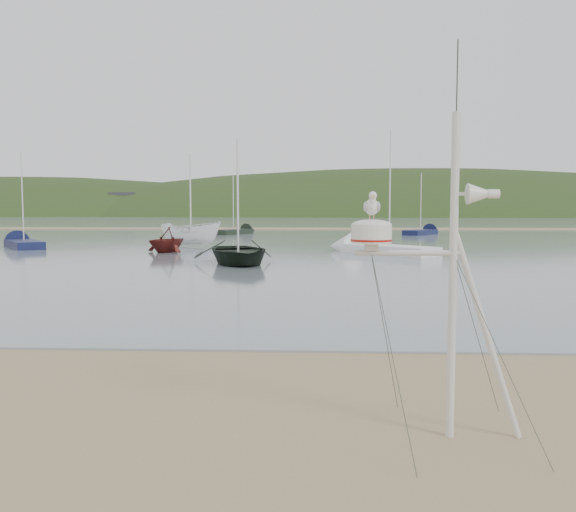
{
  "coord_description": "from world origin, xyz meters",
  "views": [
    {
      "loc": [
        2.7,
        -7.01,
        2.64
      ],
      "look_at": [
        2.34,
        1.0,
        2.02
      ],
      "focal_mm": 38.0,
      "sensor_mm": 36.0,
      "label": 1
    }
  ],
  "objects_px": {
    "mast_rig": "(448,345)",
    "sailboat_blue_near": "(19,243)",
    "sailboat_dark_mid": "(243,231)",
    "boat_dark": "(238,206)",
    "sailboat_white_near": "(361,248)",
    "boat_red": "(167,228)",
    "boat_white": "(191,214)",
    "sailboat_blue_far": "(427,232)"
  },
  "relations": [
    {
      "from": "boat_red",
      "to": "sailboat_blue_far",
      "type": "relative_size",
      "value": 0.43
    },
    {
      "from": "sailboat_blue_near",
      "to": "boat_white",
      "type": "bearing_deg",
      "value": 3.53
    },
    {
      "from": "sailboat_blue_near",
      "to": "sailboat_dark_mid",
      "type": "relative_size",
      "value": 1.05
    },
    {
      "from": "boat_white",
      "to": "sailboat_blue_near",
      "type": "height_order",
      "value": "sailboat_blue_near"
    },
    {
      "from": "boat_red",
      "to": "sailboat_white_near",
      "type": "relative_size",
      "value": 0.37
    },
    {
      "from": "sailboat_blue_far",
      "to": "boat_white",
      "type": "bearing_deg",
      "value": -133.65
    },
    {
      "from": "sailboat_white_near",
      "to": "boat_dark",
      "type": "bearing_deg",
      "value": -128.58
    },
    {
      "from": "mast_rig",
      "to": "sailboat_white_near",
      "type": "relative_size",
      "value": 0.59
    },
    {
      "from": "boat_red",
      "to": "boat_white",
      "type": "bearing_deg",
      "value": 117.77
    },
    {
      "from": "mast_rig",
      "to": "boat_red",
      "type": "bearing_deg",
      "value": 109.78
    },
    {
      "from": "boat_dark",
      "to": "sailboat_blue_near",
      "type": "relative_size",
      "value": 0.78
    },
    {
      "from": "sailboat_white_near",
      "to": "sailboat_blue_far",
      "type": "distance_m",
      "value": 27.18
    },
    {
      "from": "mast_rig",
      "to": "sailboat_blue_far",
      "type": "distance_m",
      "value": 56.12
    },
    {
      "from": "sailboat_blue_near",
      "to": "sailboat_dark_mid",
      "type": "xyz_separation_m",
      "value": [
        12.73,
        21.86,
        0.0
      ]
    },
    {
      "from": "boat_dark",
      "to": "boat_white",
      "type": "bearing_deg",
      "value": 94.91
    },
    {
      "from": "mast_rig",
      "to": "sailboat_blue_near",
      "type": "distance_m",
      "value": 40.14
    },
    {
      "from": "mast_rig",
      "to": "boat_white",
      "type": "distance_m",
      "value": 35.9
    },
    {
      "from": "boat_dark",
      "to": "sailboat_blue_near",
      "type": "distance_m",
      "value": 20.79
    },
    {
      "from": "boat_white",
      "to": "sailboat_white_near",
      "type": "bearing_deg",
      "value": -99.84
    },
    {
      "from": "mast_rig",
      "to": "boat_red",
      "type": "xyz_separation_m",
      "value": [
        -10.31,
        28.66,
        0.39
      ]
    },
    {
      "from": "boat_red",
      "to": "sailboat_blue_near",
      "type": "xyz_separation_m",
      "value": [
        -11.46,
        5.06,
        -1.17
      ]
    },
    {
      "from": "sailboat_blue_near",
      "to": "sailboat_dark_mid",
      "type": "height_order",
      "value": "sailboat_blue_near"
    },
    {
      "from": "sailboat_blue_far",
      "to": "sailboat_dark_mid",
      "type": "relative_size",
      "value": 1.01
    },
    {
      "from": "sailboat_blue_near",
      "to": "sailboat_blue_far",
      "type": "distance_m",
      "value": 38.21
    },
    {
      "from": "boat_red",
      "to": "boat_white",
      "type": "distance_m",
      "value": 5.84
    },
    {
      "from": "mast_rig",
      "to": "sailboat_blue_near",
      "type": "relative_size",
      "value": 0.65
    },
    {
      "from": "boat_dark",
      "to": "sailboat_blue_far",
      "type": "xyz_separation_m",
      "value": [
        14.94,
        33.77,
        -2.45
      ]
    },
    {
      "from": "sailboat_white_near",
      "to": "sailboat_dark_mid",
      "type": "relative_size",
      "value": 1.17
    },
    {
      "from": "boat_dark",
      "to": "mast_rig",
      "type": "bearing_deg",
      "value": -92.36
    },
    {
      "from": "mast_rig",
      "to": "sailboat_white_near",
      "type": "bearing_deg",
      "value": 87.63
    },
    {
      "from": "sailboat_blue_near",
      "to": "sailboat_white_near",
      "type": "bearing_deg",
      "value": -10.51
    },
    {
      "from": "sailboat_white_near",
      "to": "sailboat_blue_near",
      "type": "height_order",
      "value": "sailboat_white_near"
    },
    {
      "from": "mast_rig",
      "to": "sailboat_blue_near",
      "type": "bearing_deg",
      "value": 122.85
    },
    {
      "from": "mast_rig",
      "to": "sailboat_blue_far",
      "type": "bearing_deg",
      "value": 79.95
    },
    {
      "from": "boat_white",
      "to": "sailboat_dark_mid",
      "type": "xyz_separation_m",
      "value": [
        1.02,
        21.14,
        -1.97
      ]
    },
    {
      "from": "sailboat_white_near",
      "to": "sailboat_dark_mid",
      "type": "distance_m",
      "value": 28.07
    },
    {
      "from": "boat_white",
      "to": "sailboat_blue_far",
      "type": "xyz_separation_m",
      "value": [
        19.85,
        20.81,
        -1.97
      ]
    },
    {
      "from": "mast_rig",
      "to": "sailboat_white_near",
      "type": "distance_m",
      "value": 29.49
    },
    {
      "from": "sailboat_dark_mid",
      "to": "boat_dark",
      "type": "bearing_deg",
      "value": -83.48
    },
    {
      "from": "mast_rig",
      "to": "boat_red",
      "type": "relative_size",
      "value": 1.57
    },
    {
      "from": "mast_rig",
      "to": "boat_dark",
      "type": "relative_size",
      "value": 0.83
    },
    {
      "from": "sailboat_blue_near",
      "to": "sailboat_dark_mid",
      "type": "distance_m",
      "value": 25.3
    }
  ]
}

